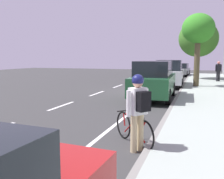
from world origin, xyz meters
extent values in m
plane|color=#343434|center=(0.00, 0.00, 0.00)|extent=(61.70, 61.70, 0.00)
cube|color=#98A39A|center=(4.04, 0.00, 0.07)|extent=(3.83, 38.56, 0.14)
cube|color=gray|center=(2.04, 0.00, 0.07)|extent=(0.16, 38.56, 0.14)
cube|color=white|center=(-2.72, -5.58, 0.00)|extent=(0.14, 2.20, 0.01)
cube|color=white|center=(-2.72, -1.38, 0.00)|extent=(0.14, 2.20, 0.01)
cube|color=white|center=(-2.72, 2.82, 0.00)|extent=(0.14, 2.20, 0.01)
cube|color=white|center=(-2.72, 7.02, 0.00)|extent=(0.14, 2.20, 0.01)
cube|color=white|center=(-2.72, 11.22, 0.00)|extent=(0.14, 2.20, 0.01)
cube|color=white|center=(-2.72, 15.42, 0.00)|extent=(0.14, 2.20, 0.01)
cube|color=white|center=(0.57, 0.00, 0.00)|extent=(0.12, 38.56, 0.01)
cube|color=#1E512D|center=(0.88, -2.34, 0.78)|extent=(2.03, 4.75, 0.90)
cube|color=black|center=(0.88, -2.34, 1.61)|extent=(1.75, 3.14, 0.76)
cylinder|color=black|center=(1.71, -0.86, 0.38)|extent=(0.24, 0.77, 0.76)
cylinder|color=black|center=(-0.03, -0.90, 0.38)|extent=(0.24, 0.77, 0.76)
cylinder|color=black|center=(1.79, -3.77, 0.38)|extent=(0.24, 0.77, 0.76)
cylinder|color=black|center=(0.04, -3.82, 0.38)|extent=(0.24, 0.77, 0.76)
cube|color=#B7BABF|center=(1.02, 3.84, 0.78)|extent=(2.05, 4.76, 0.90)
cube|color=black|center=(1.02, 3.84, 1.61)|extent=(1.77, 3.15, 0.76)
cylinder|color=black|center=(1.84, 5.32, 0.38)|extent=(0.24, 0.77, 0.76)
cylinder|color=black|center=(0.10, 5.26, 0.38)|extent=(0.24, 0.77, 0.76)
cylinder|color=black|center=(1.94, 2.41, 0.38)|extent=(0.24, 0.77, 0.76)
cylinder|color=black|center=(0.19, 2.35, 0.38)|extent=(0.24, 0.77, 0.76)
cube|color=slate|center=(1.07, 15.54, 0.60)|extent=(2.03, 4.50, 0.64)
cube|color=black|center=(1.07, 15.54, 1.22)|extent=(1.68, 2.19, 0.60)
cylinder|color=black|center=(1.96, 16.85, 0.33)|extent=(0.26, 0.67, 0.66)
cylinder|color=black|center=(0.35, 16.95, 0.33)|extent=(0.26, 0.67, 0.66)
cylinder|color=black|center=(1.79, 14.12, 0.33)|extent=(0.26, 0.67, 0.66)
cylinder|color=black|center=(0.18, 14.23, 0.33)|extent=(0.26, 0.67, 0.66)
torus|color=black|center=(1.20, -9.05, 0.36)|extent=(0.55, 0.55, 0.73)
torus|color=black|center=(1.94, -9.79, 0.36)|extent=(0.55, 0.55, 0.73)
cylinder|color=#A51414|center=(1.48, -9.33, 0.46)|extent=(0.48, 0.48, 0.54)
cylinder|color=#A51414|center=(1.74, -9.59, 0.45)|extent=(0.12, 0.12, 0.50)
cylinder|color=#A51414|center=(1.51, -9.37, 0.70)|extent=(0.54, 0.54, 0.05)
cylinder|color=#A51414|center=(1.82, -9.67, 0.28)|extent=(0.28, 0.28, 0.20)
cylinder|color=#A51414|center=(1.86, -9.71, 0.53)|extent=(0.21, 0.21, 0.35)
cylinder|color=#A51414|center=(1.23, -9.08, 0.54)|extent=(0.11, 0.11, 0.35)
cube|color=black|center=(1.77, -9.62, 0.73)|extent=(0.24, 0.24, 0.05)
cylinder|color=black|center=(1.26, -9.11, 0.77)|extent=(0.34, 0.35, 0.03)
cylinder|color=#C6B284|center=(1.83, -9.79, 0.44)|extent=(0.15, 0.15, 0.87)
cylinder|color=#C6B284|center=(1.71, -9.95, 0.44)|extent=(0.15, 0.15, 0.87)
cube|color=white|center=(1.77, -9.87, 1.18)|extent=(0.41, 0.44, 0.62)
cylinder|color=white|center=(1.92, -9.66, 1.15)|extent=(0.10, 0.10, 0.59)
cylinder|color=white|center=(1.62, -10.08, 1.15)|extent=(0.10, 0.10, 0.59)
sphere|color=tan|center=(1.77, -9.87, 1.61)|extent=(0.24, 0.24, 0.24)
sphere|color=navy|center=(1.77, -9.87, 1.65)|extent=(0.27, 0.27, 0.27)
cube|color=black|center=(1.93, -9.99, 1.20)|extent=(0.32, 0.35, 0.44)
cylinder|color=brown|center=(2.93, 3.60, 1.86)|extent=(0.39, 0.39, 3.44)
ellipsoid|color=#368C25|center=(2.93, 3.60, 4.20)|extent=(2.25, 2.25, 2.08)
cylinder|color=brown|center=(2.93, 10.54, 1.55)|extent=(0.34, 0.34, 2.84)
ellipsoid|color=#386F23|center=(2.93, 10.54, 3.99)|extent=(3.70, 3.70, 3.50)
cylinder|color=black|center=(4.77, 8.13, 0.57)|extent=(0.15, 0.15, 0.86)
cylinder|color=black|center=(4.60, 8.02, 0.57)|extent=(0.15, 0.15, 0.86)
cube|color=black|center=(4.68, 8.07, 1.30)|extent=(0.44, 0.40, 0.61)
cylinder|color=black|center=(4.90, 8.22, 1.27)|extent=(0.10, 0.10, 0.58)
cylinder|color=black|center=(4.47, 7.93, 1.27)|extent=(0.10, 0.10, 0.58)
sphere|color=#CD7066|center=(4.68, 8.07, 1.73)|extent=(0.24, 0.24, 0.24)
camera|label=1|loc=(3.04, -15.36, 2.16)|focal=40.26mm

